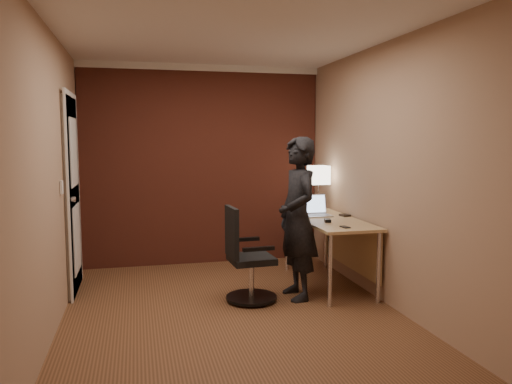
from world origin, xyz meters
TOP-DOWN VIEW (x-y plane):
  - room at (-0.27, 1.54)m, footprint 4.00×4.00m
  - desk at (1.25, 0.66)m, footprint 0.60×1.50m
  - desk_lamp at (1.30, 1.29)m, footprint 0.22×0.22m
  - laptop at (1.10, 0.90)m, footprint 0.33×0.26m
  - mouse at (1.09, 0.44)m, footprint 0.08×0.11m
  - phone at (1.13, 0.11)m, footprint 0.07×0.12m
  - wallet at (1.42, 0.77)m, footprint 0.11×0.12m
  - office_chair at (0.19, 0.31)m, footprint 0.50×0.53m
  - person at (0.72, 0.31)m, footprint 0.42×0.61m

SIDE VIEW (x-z plane):
  - office_chair at x=0.19m, z-range -0.05..0.86m
  - desk at x=1.25m, z-range 0.24..0.97m
  - phone at x=1.13m, z-range 0.73..0.74m
  - wallet at x=1.42m, z-range 0.73..0.75m
  - mouse at x=1.09m, z-range 0.73..0.76m
  - laptop at x=1.10m, z-range 0.68..0.91m
  - person at x=0.72m, z-range 0.00..1.61m
  - desk_lamp at x=1.30m, z-range 0.88..1.41m
  - room at x=-0.27m, z-range -0.63..3.37m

